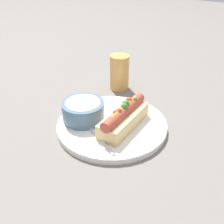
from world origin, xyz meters
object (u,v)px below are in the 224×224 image
soup_bowl (83,110)px  spoon (88,125)px  drinking_glass (119,72)px  hot_dog (124,117)px

soup_bowl → spoon: (-0.02, -0.03, -0.02)m
soup_bowl → spoon: soup_bowl is taller
soup_bowl → drinking_glass: bearing=4.5°
spoon → hot_dog: bearing=-121.1°
spoon → drinking_glass: 0.25m
hot_dog → spoon: bearing=122.3°
hot_dog → soup_bowl: hot_dog is taller
soup_bowl → spoon: bearing=-129.2°
spoon → drinking_glass: (0.25, 0.05, 0.04)m
hot_dog → soup_bowl: 0.11m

